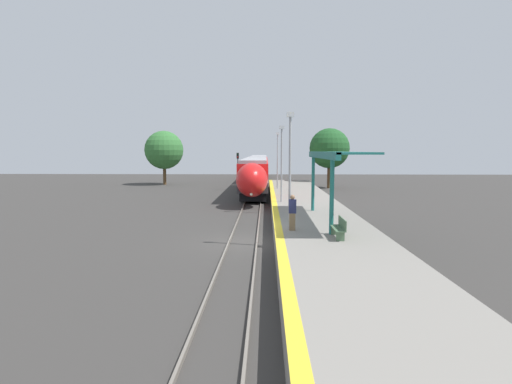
{
  "coord_description": "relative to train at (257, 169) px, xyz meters",
  "views": [
    {
      "loc": [
        1.17,
        -20.36,
        4.77
      ],
      "look_at": [
        0.56,
        4.36,
        2.2
      ],
      "focal_mm": 28.0,
      "sensor_mm": 36.0,
      "label": 1
    }
  ],
  "objects": [
    {
      "name": "ground_plane",
      "position": [
        0.0,
        -33.09,
        -2.25
      ],
      "size": [
        120.0,
        120.0,
        0.0
      ],
      "primitive_type": "plane",
      "color": "#383533"
    },
    {
      "name": "rail_left",
      "position": [
        -0.72,
        -33.09,
        -2.17
      ],
      "size": [
        0.08,
        90.0,
        0.15
      ],
      "primitive_type": "cube",
      "color": "slate",
      "rests_on": "ground_plane"
    },
    {
      "name": "rail_right",
      "position": [
        0.72,
        -33.09,
        -2.17
      ],
      "size": [
        0.08,
        90.0,
        0.15
      ],
      "primitive_type": "cube",
      "color": "slate",
      "rests_on": "ground_plane"
    },
    {
      "name": "train",
      "position": [
        0.0,
        0.0,
        0.0
      ],
      "size": [
        2.78,
        44.4,
        3.92
      ],
      "color": "black",
      "rests_on": "ground_plane"
    },
    {
      "name": "platform_right",
      "position": [
        4.14,
        -33.09,
        -1.79
      ],
      "size": [
        5.1,
        64.0,
        0.92
      ],
      "color": "gray",
      "rests_on": "ground_plane"
    },
    {
      "name": "platform_bench",
      "position": [
        4.45,
        -35.97,
        -0.86
      ],
      "size": [
        0.44,
        1.72,
        0.89
      ],
      "color": "#4C6B4C",
      "rests_on": "platform_right"
    },
    {
      "name": "person_waiting",
      "position": [
        2.46,
        -34.34,
        -0.43
      ],
      "size": [
        0.36,
        0.23,
        1.74
      ],
      "color": "#7F6647",
      "rests_on": "platform_right"
    },
    {
      "name": "railway_signal",
      "position": [
        -2.23,
        -5.25,
        0.5
      ],
      "size": [
        0.28,
        0.28,
        4.5
      ],
      "color": "#59595E",
      "rests_on": "ground_plane"
    },
    {
      "name": "lamppost_near",
      "position": [
        2.34,
        -34.02,
        1.91
      ],
      "size": [
        0.36,
        0.2,
        5.7
      ],
      "color": "#9E9EA3",
      "rests_on": "platform_right"
    },
    {
      "name": "lamppost_mid",
      "position": [
        2.34,
        -23.5,
        1.91
      ],
      "size": [
        0.36,
        0.2,
        5.7
      ],
      "color": "#9E9EA3",
      "rests_on": "platform_right"
    },
    {
      "name": "lamppost_far",
      "position": [
        2.34,
        -12.98,
        1.91
      ],
      "size": [
        0.36,
        0.2,
        5.7
      ],
      "color": "#9E9EA3",
      "rests_on": "platform_right"
    },
    {
      "name": "station_canopy",
      "position": [
        4.78,
        -31.52,
        2.2
      ],
      "size": [
        2.02,
        10.34,
        3.8
      ],
      "color": "#1E6B66",
      "rests_on": "platform_right"
    },
    {
      "name": "background_tree_left",
      "position": [
        -13.04,
        2.08,
        2.58
      ],
      "size": [
        5.33,
        5.33,
        7.5
      ],
      "color": "brown",
      "rests_on": "ground_plane"
    },
    {
      "name": "background_tree_right",
      "position": [
        9.19,
        -2.6,
        2.79
      ],
      "size": [
        5.04,
        5.04,
        7.57
      ],
      "color": "brown",
      "rests_on": "ground_plane"
    }
  ]
}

